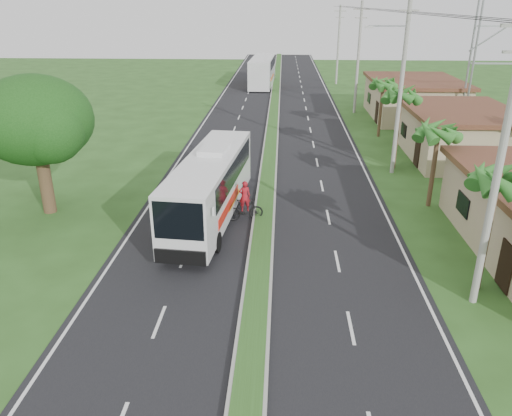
{
  "coord_description": "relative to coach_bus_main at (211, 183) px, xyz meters",
  "views": [
    {
      "loc": [
        0.86,
        -15.11,
        10.9
      ],
      "look_at": [
        -0.28,
        6.79,
        1.8
      ],
      "focal_mm": 35.0,
      "sensor_mm": 36.0,
      "label": 1
    }
  ],
  "objects": [
    {
      "name": "utility_pole_d",
      "position": [
        11.32,
        48.54,
        3.36
      ],
      "size": [
        1.6,
        0.28,
        10.5
      ],
      "color": "gray",
      "rests_on": "ground"
    },
    {
      "name": "shop_mid",
      "position": [
        16.82,
        12.54,
        -0.2
      ],
      "size": [
        7.6,
        10.6,
        3.67
      ],
      "color": "tan",
      "rests_on": "ground"
    },
    {
      "name": "lane_edge_right",
      "position": [
        9.52,
        10.54,
        -2.06
      ],
      "size": [
        0.12,
        160.0,
        0.01
      ],
      "primitive_type": "cube",
      "color": "silver",
      "rests_on": "ground"
    },
    {
      "name": "utility_pole_a",
      "position": [
        11.32,
        -7.46,
        3.61
      ],
      "size": [
        1.6,
        0.28,
        11.0
      ],
      "color": "gray",
      "rests_on": "ground"
    },
    {
      "name": "road_asphalt",
      "position": [
        2.82,
        10.54,
        -2.05
      ],
      "size": [
        14.0,
        160.0,
        0.02
      ],
      "primitive_type": "cube",
      "color": "black",
      "rests_on": "ground"
    },
    {
      "name": "shade_tree",
      "position": [
        -9.29,
        0.56,
        2.97
      ],
      "size": [
        6.3,
        6.0,
        7.54
      ],
      "color": "#473321",
      "rests_on": "ground"
    },
    {
      "name": "shop_far",
      "position": [
        16.82,
        26.54,
        -0.13
      ],
      "size": [
        8.6,
        11.6,
        3.82
      ],
      "color": "tan",
      "rests_on": "ground"
    },
    {
      "name": "coach_bus_main",
      "position": [
        0.0,
        0.0,
        0.0
      ],
      "size": [
        3.49,
        11.77,
        3.75
      ],
      "rotation": [
        0.0,
        0.0,
        -0.09
      ],
      "color": "silver",
      "rests_on": "ground"
    },
    {
      "name": "coach_bus_far",
      "position": [
        0.87,
        46.78,
        0.09
      ],
      "size": [
        3.31,
        13.11,
        3.79
      ],
      "rotation": [
        0.0,
        0.0,
        -0.04
      ],
      "color": "silver",
      "rests_on": "ground"
    },
    {
      "name": "palm_verge_b",
      "position": [
        12.22,
        2.54,
        2.3
      ],
      "size": [
        2.4,
        2.4,
        5.05
      ],
      "color": "#473321",
      "rests_on": "ground"
    },
    {
      "name": "palm_verge_d",
      "position": [
        12.12,
        18.54,
        2.49
      ],
      "size": [
        2.4,
        2.4,
        5.25
      ],
      "color": "#473321",
      "rests_on": "ground"
    },
    {
      "name": "palm_verge_c",
      "position": [
        11.62,
        9.54,
        3.06
      ],
      "size": [
        2.4,
        2.4,
        5.85
      ],
      "color": "#473321",
      "rests_on": "ground"
    },
    {
      "name": "utility_pole_b",
      "position": [
        11.29,
        8.54,
        4.2
      ],
      "size": [
        3.2,
        0.28,
        12.0
      ],
      "color": "gray",
      "rests_on": "ground"
    },
    {
      "name": "motorcyclist",
      "position": [
        1.8,
        -0.09,
        -1.27
      ],
      "size": [
        2.06,
        1.0,
        2.24
      ],
      "rotation": [
        0.0,
        0.0,
        0.23
      ],
      "color": "black",
      "rests_on": "ground"
    },
    {
      "name": "palm_verge_a",
      "position": [
        11.82,
        -6.46,
        2.68
      ],
      "size": [
        2.4,
        2.4,
        5.45
      ],
      "color": "#473321",
      "rests_on": "ground"
    },
    {
      "name": "ground",
      "position": [
        2.82,
        -9.46,
        -2.06
      ],
      "size": [
        180.0,
        180.0,
        0.0
      ],
      "primitive_type": "plane",
      "color": "#294B1B",
      "rests_on": "ground"
    },
    {
      "name": "lane_edge_left",
      "position": [
        -3.88,
        10.54,
        -2.06
      ],
      "size": [
        0.12,
        160.0,
        0.01
      ],
      "primitive_type": "cube",
      "color": "silver",
      "rests_on": "ground"
    },
    {
      "name": "median_strip",
      "position": [
        2.82,
        10.54,
        -1.96
      ],
      "size": [
        1.2,
        160.0,
        0.18
      ],
      "color": "gray",
      "rests_on": "ground"
    },
    {
      "name": "utility_pole_c",
      "position": [
        11.32,
        28.54,
        3.61
      ],
      "size": [
        1.6,
        0.28,
        11.0
      ],
      "color": "gray",
      "rests_on": "ground"
    }
  ]
}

